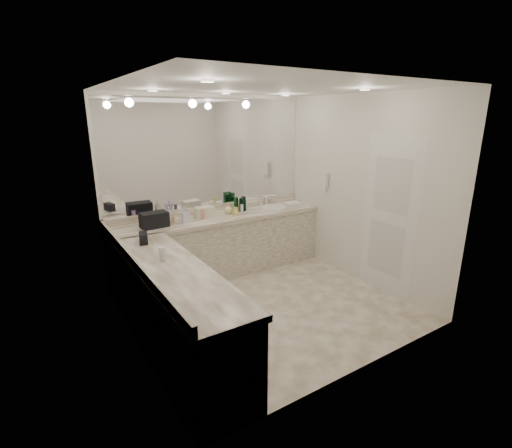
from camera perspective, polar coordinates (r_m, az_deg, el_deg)
floor at (r=4.81m, az=1.54°, el=-12.30°), size 3.20×3.20×0.00m
ceiling at (r=4.23m, az=1.82°, el=20.31°), size 3.20×3.20×0.00m
wall_back at (r=5.62m, az=-7.02°, el=5.91°), size 3.20×0.02×2.60m
wall_left at (r=3.71m, az=-19.21°, el=-0.34°), size 0.02×3.00×2.60m
wall_right at (r=5.39m, az=15.94°, el=4.96°), size 0.02×3.00×2.60m
vanity_back_base at (r=5.59m, az=-5.36°, el=-3.46°), size 3.20×0.60×0.84m
vanity_back_top at (r=5.44m, az=-5.44°, el=0.97°), size 3.20×0.64×0.06m
vanity_left_base at (r=3.86m, az=-12.41°, el=-13.36°), size 0.60×2.40×0.84m
vanity_left_top at (r=3.66m, az=-12.69°, el=-7.19°), size 0.64×2.42×0.06m
backsplash_back at (r=5.67m, az=-6.81°, el=2.41°), size 3.20×0.04×0.10m
backsplash_left at (r=3.83m, az=-18.43°, el=-5.32°), size 0.04×3.00×0.10m
mirror_back at (r=5.54m, az=-7.14°, el=10.73°), size 3.12×0.01×1.55m
mirror_left at (r=3.62m, az=-19.73°, el=6.92°), size 0.01×2.92×1.55m
sink at (r=5.92m, az=2.71°, el=2.55°), size 0.44×0.44×0.03m
faucet at (r=6.07m, az=1.57°, el=3.64°), size 0.24×0.16×0.14m
wall_phone at (r=5.83m, az=10.54°, el=6.64°), size 0.06×0.10×0.24m
door at (r=5.12m, az=19.76°, el=1.17°), size 0.02×0.82×2.10m
black_toiletry_bag at (r=5.01m, az=-15.39°, el=0.62°), size 0.36×0.23×0.20m
black_bag_spill at (r=4.44m, az=-16.94°, el=-2.11°), size 0.14×0.22×0.11m
cream_cosmetic_case at (r=5.36m, az=-7.88°, el=1.84°), size 0.29×0.21×0.15m
hand_towel at (r=6.10m, az=5.61°, el=3.17°), size 0.28×0.21×0.04m
lotion_left at (r=3.84m, az=-14.24°, el=-4.43°), size 0.07×0.07×0.16m
soap_bottle_a at (r=5.16m, az=-13.19°, el=1.34°), size 0.09×0.09×0.21m
soap_bottle_b at (r=5.16m, az=-10.83°, el=1.45°), size 0.10×0.10×0.21m
soap_bottle_c at (r=5.51m, az=-4.25°, el=2.34°), size 0.12×0.12×0.15m
green_bottle_0 at (r=5.74m, az=-2.02°, el=3.24°), size 0.06×0.06×0.21m
green_bottle_1 at (r=5.62m, az=-2.26°, el=2.95°), size 0.07×0.07×0.21m
green_bottle_2 at (r=5.67m, az=-2.11°, el=2.97°), size 0.06×0.06×0.19m
green_bottle_3 at (r=5.70m, az=-3.06°, el=3.12°), size 0.07×0.07×0.21m
green_bottle_4 at (r=5.67m, az=-1.88°, el=3.11°), size 0.06×0.06×0.22m
amenity_bottle_0 at (r=5.31m, az=-10.77°, el=1.46°), size 0.05×0.05×0.13m
amenity_bottle_1 at (r=5.47m, az=-3.15°, el=2.02°), size 0.06×0.06×0.11m
amenity_bottle_2 at (r=5.73m, az=-1.52°, el=2.79°), size 0.04×0.04×0.13m
amenity_bottle_3 at (r=5.10m, az=-17.00°, el=0.32°), size 0.06×0.06×0.12m
amenity_bottle_4 at (r=5.59m, az=-2.18°, el=2.41°), size 0.04×0.04×0.12m
amenity_bottle_5 at (r=5.26m, az=-8.16°, el=1.45°), size 0.04×0.04×0.14m
amenity_bottle_6 at (r=5.15m, az=-12.43°, el=0.66°), size 0.04×0.04×0.09m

